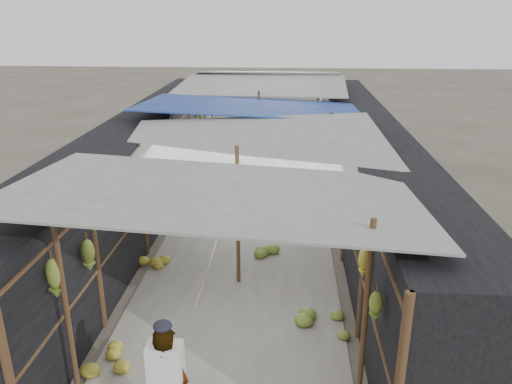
% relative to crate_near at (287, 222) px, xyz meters
% --- Properties ---
extents(aisle_slab, '(3.60, 16.00, 0.02)m').
position_rel_crate_near_xyz_m(aisle_slab, '(-0.87, 1.02, -0.15)').
color(aisle_slab, '#9E998E').
rests_on(aisle_slab, ground).
extents(stall_left, '(1.40, 15.00, 2.30)m').
position_rel_crate_near_xyz_m(stall_left, '(-3.57, 1.02, 0.99)').
color(stall_left, black).
rests_on(stall_left, ground).
extents(stall_right, '(1.40, 15.00, 2.30)m').
position_rel_crate_near_xyz_m(stall_right, '(1.83, 1.02, 0.99)').
color(stall_right, black).
rests_on(stall_right, ground).
extents(crate_near, '(0.66, 0.60, 0.32)m').
position_rel_crate_near_xyz_m(crate_near, '(0.00, 0.00, 0.00)').
color(crate_near, olive).
rests_on(crate_near, ground).
extents(crate_mid, '(0.55, 0.46, 0.31)m').
position_rel_crate_near_xyz_m(crate_mid, '(-0.18, 0.99, -0.01)').
color(crate_mid, olive).
rests_on(crate_mid, ground).
extents(crate_back, '(0.43, 0.35, 0.26)m').
position_rel_crate_near_xyz_m(crate_back, '(-0.95, 4.74, -0.03)').
color(crate_back, olive).
rests_on(crate_back, ground).
extents(black_basin, '(0.65, 0.65, 0.20)m').
position_rel_crate_near_xyz_m(black_basin, '(0.81, 0.90, -0.06)').
color(black_basin, black).
rests_on(black_basin, ground).
extents(vendor_elderly, '(0.57, 0.42, 1.46)m').
position_rel_crate_near_xyz_m(vendor_elderly, '(-1.35, -5.98, 0.57)').
color(vendor_elderly, white).
rests_on(vendor_elderly, ground).
extents(shopper_blue, '(1.08, 0.99, 1.79)m').
position_rel_crate_near_xyz_m(shopper_blue, '(-2.08, 1.37, 0.74)').
color(shopper_blue, '#2056A0').
rests_on(shopper_blue, ground).
extents(vendor_seated, '(0.46, 0.57, 0.77)m').
position_rel_crate_near_xyz_m(vendor_seated, '(0.03, 2.23, 0.22)').
color(vendor_seated, '#544E49').
rests_on(vendor_seated, ground).
extents(market_canopy, '(5.62, 15.20, 2.77)m').
position_rel_crate_near_xyz_m(market_canopy, '(-0.84, 1.33, 2.25)').
color(market_canopy, brown).
rests_on(market_canopy, ground).
extents(hanging_bananas, '(3.95, 13.26, 0.74)m').
position_rel_crate_near_xyz_m(hanging_bananas, '(-0.88, 0.98, 1.51)').
color(hanging_bananas, olive).
rests_on(hanging_bananas, ground).
extents(floor_bananas, '(3.91, 10.41, 0.33)m').
position_rel_crate_near_xyz_m(floor_bananas, '(-0.98, -0.10, -0.01)').
color(floor_bananas, olive).
rests_on(floor_bananas, ground).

